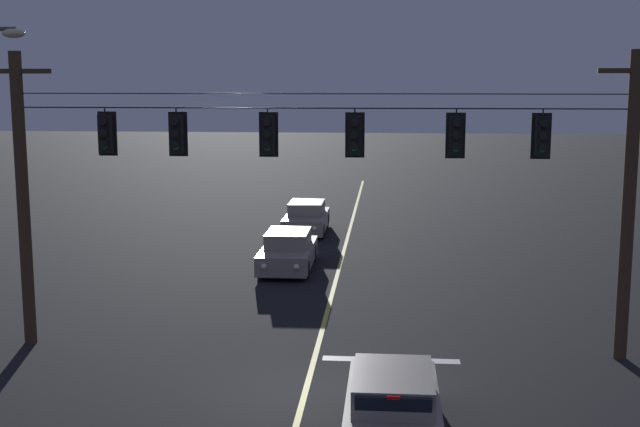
% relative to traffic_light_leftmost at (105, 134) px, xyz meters
% --- Properties ---
extents(ground_plane, '(180.00, 180.00, 0.00)m').
position_rel_traffic_light_leftmost_xyz_m(ground_plane, '(5.33, -3.10, -5.52)').
color(ground_plane, black).
extents(lane_centre_stripe, '(0.14, 60.00, 0.01)m').
position_rel_traffic_light_leftmost_xyz_m(lane_centre_stripe, '(5.33, 6.02, -5.52)').
color(lane_centre_stripe, '#D1C64C').
rests_on(lane_centre_stripe, ground).
extents(stop_bar_paint, '(3.40, 0.36, 0.01)m').
position_rel_traffic_light_leftmost_xyz_m(stop_bar_paint, '(7.23, -0.58, -5.52)').
color(stop_bar_paint, silver).
rests_on(stop_bar_paint, ground).
extents(signal_span_assembly, '(16.96, 0.32, 7.57)m').
position_rel_traffic_light_leftmost_xyz_m(signal_span_assembly, '(5.33, 0.02, -1.58)').
color(signal_span_assembly, '#423021').
rests_on(signal_span_assembly, ground).
extents(traffic_light_leftmost, '(0.48, 0.41, 1.22)m').
position_rel_traffic_light_leftmost_xyz_m(traffic_light_leftmost, '(0.00, 0.00, 0.00)').
color(traffic_light_leftmost, black).
extents(traffic_light_left_inner, '(0.48, 0.41, 1.22)m').
position_rel_traffic_light_leftmost_xyz_m(traffic_light_left_inner, '(1.82, 0.00, 0.00)').
color(traffic_light_left_inner, black).
extents(traffic_light_centre, '(0.48, 0.41, 1.22)m').
position_rel_traffic_light_leftmost_xyz_m(traffic_light_centre, '(4.12, 0.00, 0.00)').
color(traffic_light_centre, black).
extents(traffic_light_right_inner, '(0.48, 0.41, 1.22)m').
position_rel_traffic_light_leftmost_xyz_m(traffic_light_right_inner, '(6.27, 0.00, 0.00)').
color(traffic_light_right_inner, black).
extents(traffic_light_rightmost, '(0.48, 0.41, 1.22)m').
position_rel_traffic_light_leftmost_xyz_m(traffic_light_rightmost, '(8.73, 0.00, 0.00)').
color(traffic_light_rightmost, black).
extents(traffic_light_far_right, '(0.48, 0.41, 1.22)m').
position_rel_traffic_light_leftmost_xyz_m(traffic_light_far_right, '(10.78, 0.00, 0.00)').
color(traffic_light_far_right, black).
extents(car_waiting_near_lane, '(1.80, 4.33, 1.39)m').
position_rel_traffic_light_leftmost_xyz_m(car_waiting_near_lane, '(7.25, -5.21, -4.87)').
color(car_waiting_near_lane, gray).
rests_on(car_waiting_near_lane, ground).
extents(car_oncoming_lead, '(1.80, 4.42, 1.39)m').
position_rel_traffic_light_leftmost_xyz_m(car_oncoming_lead, '(3.47, 9.20, -4.87)').
color(car_oncoming_lead, gray).
rests_on(car_oncoming_lead, ground).
extents(car_oncoming_trailing, '(1.80, 4.42, 1.39)m').
position_rel_traffic_light_leftmost_xyz_m(car_oncoming_trailing, '(3.41, 16.58, -4.87)').
color(car_oncoming_trailing, gray).
rests_on(car_oncoming_trailing, ground).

